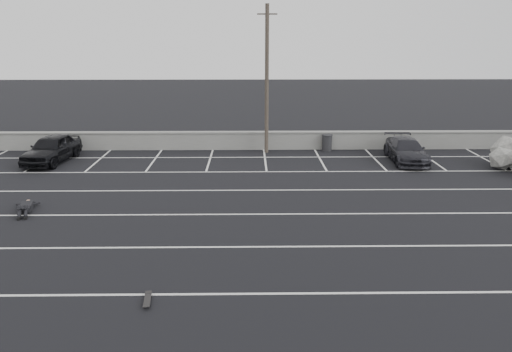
{
  "coord_description": "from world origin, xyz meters",
  "views": [
    {
      "loc": [
        0.14,
        -14.76,
        6.62
      ],
      "look_at": [
        0.41,
        4.78,
        1.0
      ],
      "focal_mm": 35.0,
      "sensor_mm": 36.0,
      "label": 1
    }
  ],
  "objects_px": {
    "utility_pole": "(267,80)",
    "skateboard": "(147,300)",
    "car_right": "(406,150)",
    "trash_bin": "(327,142)",
    "person": "(26,204)",
    "car_left": "(52,149)"
  },
  "relations": [
    {
      "from": "person",
      "to": "skateboard",
      "type": "xyz_separation_m",
      "value": [
        6.07,
        -7.06,
        -0.17
      ]
    },
    {
      "from": "utility_pole",
      "to": "trash_bin",
      "type": "bearing_deg",
      "value": 6.32
    },
    {
      "from": "skateboard",
      "to": "person",
      "type": "bearing_deg",
      "value": 124.35
    },
    {
      "from": "utility_pole",
      "to": "skateboard",
      "type": "relative_size",
      "value": 11.95
    },
    {
      "from": "person",
      "to": "utility_pole",
      "type": "bearing_deg",
      "value": 29.34
    },
    {
      "from": "car_right",
      "to": "trash_bin",
      "type": "distance_m",
      "value": 4.63
    },
    {
      "from": "trash_bin",
      "to": "skateboard",
      "type": "bearing_deg",
      "value": -112.83
    },
    {
      "from": "car_left",
      "to": "trash_bin",
      "type": "distance_m",
      "value": 15.2
    },
    {
      "from": "car_left",
      "to": "trash_bin",
      "type": "relative_size",
      "value": 4.5
    },
    {
      "from": "car_left",
      "to": "trash_bin",
      "type": "bearing_deg",
      "value": 16.49
    },
    {
      "from": "car_left",
      "to": "person",
      "type": "bearing_deg",
      "value": -69.35
    },
    {
      "from": "skateboard",
      "to": "car_right",
      "type": "bearing_deg",
      "value": 46.3
    },
    {
      "from": "trash_bin",
      "to": "person",
      "type": "relative_size",
      "value": 0.38
    },
    {
      "from": "utility_pole",
      "to": "skateboard",
      "type": "xyz_separation_m",
      "value": [
        -3.6,
        -16.58,
        -4.05
      ]
    },
    {
      "from": "utility_pole",
      "to": "trash_bin",
      "type": "distance_m",
      "value": 5.09
    },
    {
      "from": "car_right",
      "to": "person",
      "type": "xyz_separation_m",
      "value": [
        -17.04,
        -7.31,
        -0.38
      ]
    },
    {
      "from": "car_right",
      "to": "utility_pole",
      "type": "relative_size",
      "value": 0.52
    },
    {
      "from": "car_right",
      "to": "trash_bin",
      "type": "height_order",
      "value": "car_right"
    },
    {
      "from": "car_right",
      "to": "skateboard",
      "type": "height_order",
      "value": "car_right"
    },
    {
      "from": "trash_bin",
      "to": "skateboard",
      "type": "relative_size",
      "value": 1.4
    },
    {
      "from": "person",
      "to": "skateboard",
      "type": "height_order",
      "value": "person"
    },
    {
      "from": "person",
      "to": "skateboard",
      "type": "bearing_deg",
      "value": -64.54
    }
  ]
}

